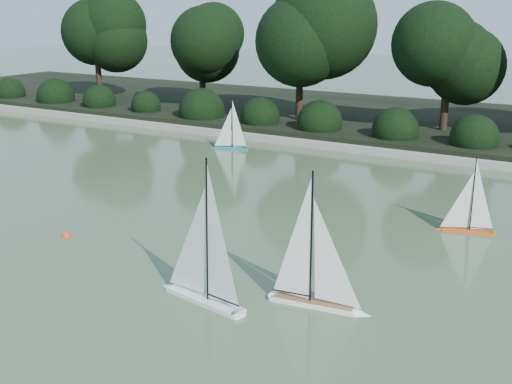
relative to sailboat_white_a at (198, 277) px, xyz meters
The scene contains 10 objects.
ground 1.07m from the sailboat_white_a, 161.12° to the right, with size 80.00×80.00×0.00m, color #364F2F.
pond_coping 8.72m from the sailboat_white_a, 96.42° to the left, with size 40.00×0.35×0.18m, color gray.
far_bank 12.70m from the sailboat_white_a, 94.40° to the left, with size 40.00×8.00×0.30m, color black.
tree_line 11.35m from the sailboat_white_a, 88.68° to the left, with size 26.31×3.93×4.39m.
shrub_hedge 9.62m from the sailboat_white_a, 95.82° to the left, with size 29.10×1.10×1.10m.
sailboat_white_a is the anchor object (origin of this frame).
sailboat_white_b 1.51m from the sailboat_white_a, 22.59° to the left, with size 1.31×0.36×1.78m.
sailboat_orange 4.69m from the sailboat_white_a, 61.99° to the left, with size 0.94×0.39×1.30m.
sailboat_teal 8.58m from the sailboat_white_a, 120.45° to the left, with size 0.99×0.39×1.36m.
race_buoy 3.19m from the sailboat_white_a, 165.96° to the left, with size 0.15×0.15×0.15m, color #F5400C.
Camera 1 is at (5.23, -5.49, 3.48)m, focal length 45.00 mm.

